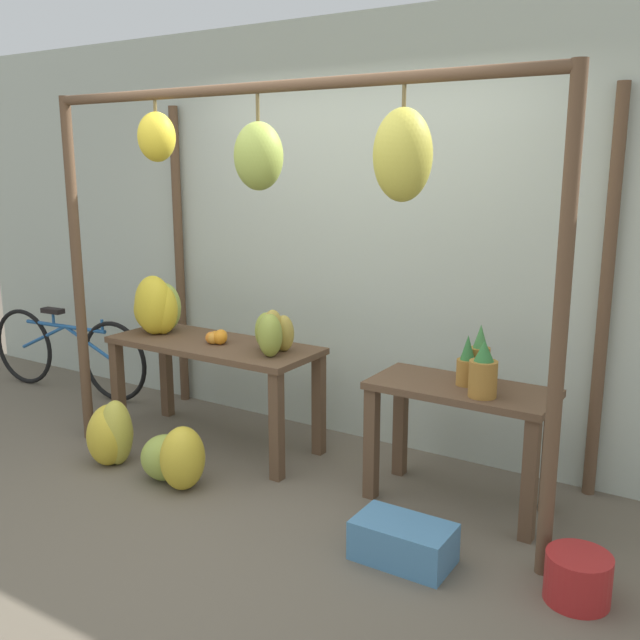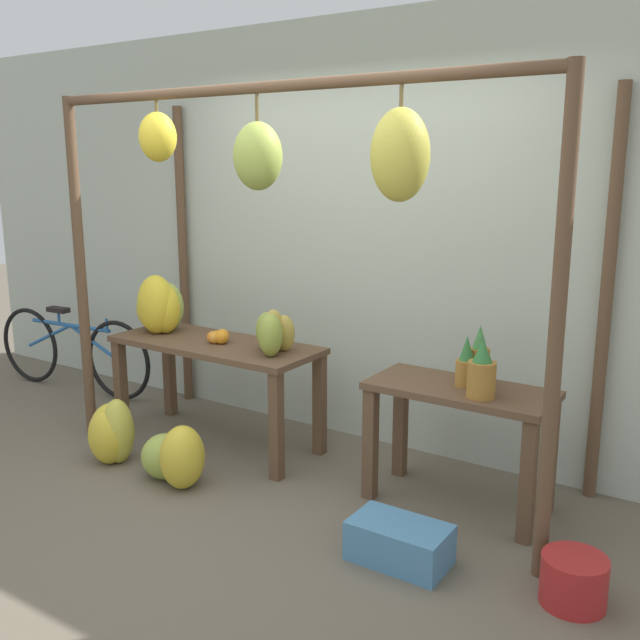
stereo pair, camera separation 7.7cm
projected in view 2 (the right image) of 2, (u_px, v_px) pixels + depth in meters
ground_plane at (218, 523)px, 3.80m from camera, size 20.00×20.00×0.00m
shop_wall_back at (364, 236)px, 4.73m from camera, size 8.00×0.08×2.80m
stall_awning at (301, 199)px, 3.89m from camera, size 3.21×1.13×2.29m
display_table_main at (215, 359)px, 4.75m from camera, size 1.46×0.57×0.72m
display_table_side at (459, 415)px, 3.89m from camera, size 1.00×0.47×0.69m
banana_pile_on_table at (160, 307)px, 4.97m from camera, size 0.45×0.41×0.41m
orange_pile at (219, 337)px, 4.69m from camera, size 0.15×0.15×0.09m
pineapple_cluster at (477, 367)px, 3.76m from camera, size 0.27×0.36×0.33m
banana_pile_ground_left at (113, 434)px, 4.54m from camera, size 0.38×0.37×0.42m
banana_pile_ground_right at (175, 457)px, 4.23m from camera, size 0.50×0.37×0.38m
fruit_crate_white at (399, 542)px, 3.41m from camera, size 0.47×0.28×0.20m
blue_bucket at (574, 581)px, 3.08m from camera, size 0.29×0.29×0.22m
parked_bicycle at (72, 350)px, 5.94m from camera, size 1.68×0.18×0.70m
papaya_pile at (273, 333)px, 4.43m from camera, size 0.32×0.34×0.27m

